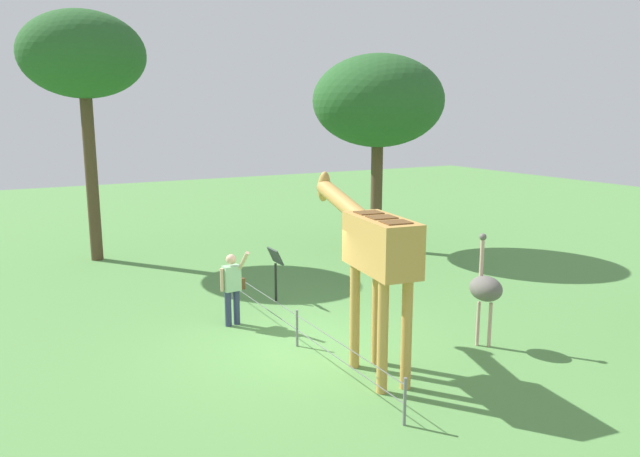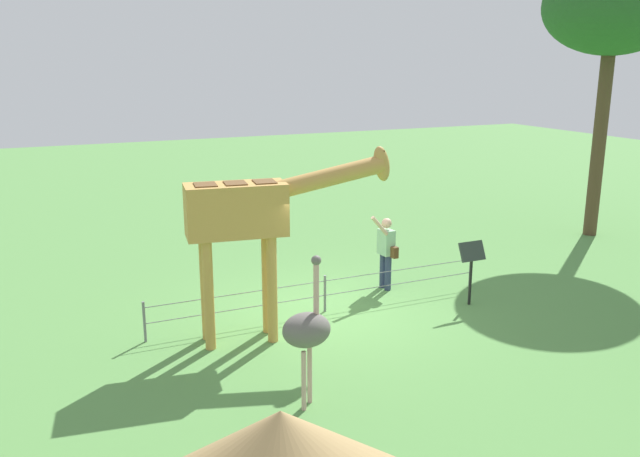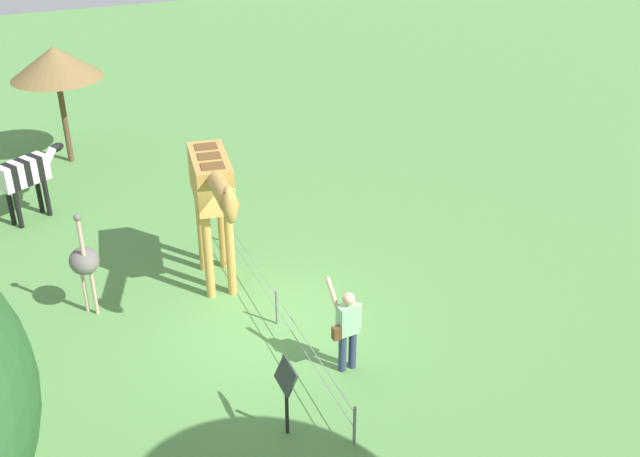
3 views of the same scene
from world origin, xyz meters
name	(u,v)px [view 2 (image 2 of 3)]	position (x,y,z in m)	size (l,w,h in m)	color
ground_plane	(327,313)	(0.00, 0.00, 0.00)	(60.00, 60.00, 0.00)	#568E47
giraffe	(253,216)	(-1.66, -0.54, 2.24)	(3.71, 0.99, 3.39)	#C69347
visitor	(386,249)	(1.75, 0.78, 0.90)	(0.62, 0.58, 1.71)	navy
ostrich	(307,330)	(-1.77, -3.11, 1.18)	(0.70, 0.56, 2.25)	#CC9E93
tree_northeast	(613,9)	(9.39, 2.38, 6.15)	(3.64, 3.64, 7.49)	brown
info_sign	(472,260)	(2.85, -0.74, 0.95)	(0.56, 0.21, 1.32)	black
wire_fence	(325,292)	(0.00, 0.12, 0.40)	(7.05, 0.05, 0.75)	slate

